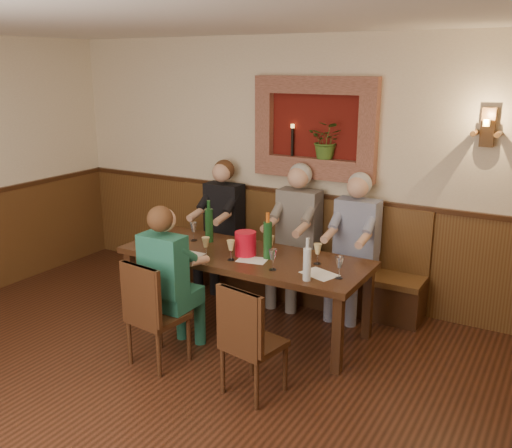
{
  "coord_description": "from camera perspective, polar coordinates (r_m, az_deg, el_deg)",
  "views": [
    {
      "loc": [
        2.67,
        -2.55,
        2.49
      ],
      "look_at": [
        0.1,
        1.9,
        1.05
      ],
      "focal_mm": 40.0,
      "sensor_mm": 36.0,
      "label": 1
    }
  ],
  "objects": [
    {
      "name": "water_bottle",
      "position": [
        4.76,
        5.13,
        -3.94
      ],
      "size": [
        0.09,
        0.09,
        0.37
      ],
      "rotation": [
        0.0,
        0.0,
        -0.36
      ],
      "color": "silver",
      "rests_on": "dining_table"
    },
    {
      "name": "wine_glass_4",
      "position": [
        5.25,
        -2.53,
        -2.64
      ],
      "size": [
        0.08,
        0.08,
        0.19
      ],
      "primitive_type": null,
      "color": "#DEC785",
      "rests_on": "dining_table"
    },
    {
      "name": "person_bench_right",
      "position": [
        5.88,
        9.65,
        -3.26
      ],
      "size": [
        0.44,
        0.54,
        1.46
      ],
      "color": "navy",
      "rests_on": "ground"
    },
    {
      "name": "tasting_sheet_c",
      "position": [
        4.96,
        6.37,
        -4.99
      ],
      "size": [
        0.36,
        0.3,
        0.0
      ],
      "primitive_type": "cube",
      "rotation": [
        0.0,
        0.0,
        -0.34
      ],
      "color": "white",
      "rests_on": "dining_table"
    },
    {
      "name": "person_bench_mid",
      "position": [
        6.12,
        3.89,
        -2.15
      ],
      "size": [
        0.45,
        0.55,
        1.5
      ],
      "color": "#504B49",
      "rests_on": "ground"
    },
    {
      "name": "chair_near_right",
      "position": [
        4.55,
        -0.35,
        -13.63
      ],
      "size": [
        0.47,
        0.47,
        0.92
      ],
      "rotation": [
        0.0,
        0.0,
        -0.18
      ],
      "color": "#33180F",
      "rests_on": "ground"
    },
    {
      "name": "person_chair_front",
      "position": [
        5.05,
        -8.48,
        -6.92
      ],
      "size": [
        0.4,
        0.49,
        1.38
      ],
      "color": "#174351",
      "rests_on": "ground"
    },
    {
      "name": "wine_glass_5",
      "position": [
        5.38,
        1.45,
        -2.17
      ],
      "size": [
        0.08,
        0.08,
        0.19
      ],
      "primitive_type": null,
      "color": "#DEC785",
      "rests_on": "dining_table"
    },
    {
      "name": "wine_glass_2",
      "position": [
        5.17,
        6.17,
        -3.0
      ],
      "size": [
        0.08,
        0.08,
        0.19
      ],
      "primitive_type": null,
      "color": "#DEC785",
      "rests_on": "dining_table"
    },
    {
      "name": "bench",
      "position": [
        6.36,
        3.25,
        -4.27
      ],
      "size": [
        3.0,
        0.45,
        1.11
      ],
      "color": "#381E0F",
      "rests_on": "ground"
    },
    {
      "name": "tasting_sheet_a",
      "position": [
        5.82,
        -8.46,
        -1.93
      ],
      "size": [
        0.25,
        0.18,
        0.0
      ],
      "primitive_type": "cube",
      "rotation": [
        0.0,
        0.0,
        0.0
      ],
      "color": "white",
      "rests_on": "dining_table"
    },
    {
      "name": "room_shell",
      "position": [
        3.74,
        -16.16,
        5.77
      ],
      "size": [
        6.04,
        6.04,
        2.82
      ],
      "color": "beige",
      "rests_on": "ground"
    },
    {
      "name": "tasting_sheet_b",
      "position": [
        5.27,
        -0.37,
        -3.61
      ],
      "size": [
        0.3,
        0.24,
        0.0
      ],
      "primitive_type": "cube",
      "rotation": [
        0.0,
        0.0,
        0.19
      ],
      "color": "white",
      "rests_on": "dining_table"
    },
    {
      "name": "wall_niche",
      "position": [
        6.05,
        6.19,
        9.06
      ],
      "size": [
        1.36,
        0.3,
        1.06
      ],
      "color": "#59120C",
      "rests_on": "ground"
    },
    {
      "name": "tasting_sheet_d",
      "position": [
        5.46,
        -6.68,
        -3.02
      ],
      "size": [
        0.27,
        0.19,
        0.0
      ],
      "primitive_type": "cube",
      "rotation": [
        0.0,
        0.0,
        0.02
      ],
      "color": "white",
      "rests_on": "dining_table"
    },
    {
      "name": "wainscoting",
      "position": [
        4.16,
        -14.78,
        -12.18
      ],
      "size": [
        6.02,
        6.02,
        1.15
      ],
      "color": "#513017",
      "rests_on": "ground"
    },
    {
      "name": "wine_glass_0",
      "position": [
        5.86,
        -6.27,
        -0.76
      ],
      "size": [
        0.08,
        0.08,
        0.19
      ],
      "primitive_type": null,
      "color": "white",
      "rests_on": "dining_table"
    },
    {
      "name": "wine_glass_6",
      "position": [
        4.85,
        8.32,
        -4.34
      ],
      "size": [
        0.08,
        0.08,
        0.19
      ],
      "primitive_type": null,
      "color": "white",
      "rests_on": "dining_table"
    },
    {
      "name": "wall_sconce",
      "position": [
        5.56,
        22.16,
        8.86
      ],
      "size": [
        0.25,
        0.2,
        0.35
      ],
      "color": "#513017",
      "rests_on": "ground"
    },
    {
      "name": "person_bench_left",
      "position": [
        6.58,
        -3.61,
        -1.04
      ],
      "size": [
        0.43,
        0.53,
        1.46
      ],
      "color": "black",
      "rests_on": "ground"
    },
    {
      "name": "dining_table",
      "position": [
        5.46,
        -1.17,
        -3.77
      ],
      "size": [
        2.4,
        0.9,
        0.75
      ],
      "color": "#33180F",
      "rests_on": "ground"
    },
    {
      "name": "wine_glass_1",
      "position": [
        5.86,
        -9.67,
        -0.88
      ],
      "size": [
        0.08,
        0.08,
        0.19
      ],
      "primitive_type": null,
      "color": "#DEC785",
      "rests_on": "dining_table"
    },
    {
      "name": "wine_bottle_green_a",
      "position": [
        5.26,
        1.17,
        -1.56
      ],
      "size": [
        0.1,
        0.1,
        0.44
      ],
      "rotation": [
        0.0,
        0.0,
        0.26
      ],
      "color": "#19471E",
      "rests_on": "dining_table"
    },
    {
      "name": "wine_glass_3",
      "position": [
        5.0,
        1.7,
        -3.59
      ],
      "size": [
        0.08,
        0.08,
        0.19
      ],
      "primitive_type": null,
      "color": "white",
      "rests_on": "dining_table"
    },
    {
      "name": "ground_plane",
      "position": [
        4.46,
        -14.23,
        -18.88
      ],
      "size": [
        6.0,
        6.0,
        0.0
      ],
      "primitive_type": "plane",
      "color": "black",
      "rests_on": "ground"
    },
    {
      "name": "wine_glass_7",
      "position": [
        5.35,
        -5.04,
        -2.32
      ],
      "size": [
        0.08,
        0.08,
        0.19
      ],
      "primitive_type": null,
      "color": "#DEC785",
      "rests_on": "dining_table"
    },
    {
      "name": "chair_near_left",
      "position": [
        5.03,
        -9.84,
        -10.76
      ],
      "size": [
        0.46,
        0.46,
        0.94
      ],
      "rotation": [
        0.0,
        0.0,
        -0.12
      ],
      "color": "#33180F",
      "rests_on": "ground"
    },
    {
      "name": "wine_bottle_green_b",
      "position": [
        5.79,
        -4.72,
        -0.05
      ],
      "size": [
        0.11,
        0.11,
        0.43
      ],
      "rotation": [
        0.0,
        0.0,
        0.35
      ],
      "color": "#19471E",
      "rests_on": "dining_table"
    },
    {
      "name": "spittoon_bucket",
      "position": [
        5.37,
        -1.06,
        -1.97
      ],
      "size": [
        0.23,
        0.23,
        0.23
      ],
      "primitive_type": "cylinder",
      "rotation": [
        0.0,
        0.0,
        0.16
      ],
      "color": "red",
      "rests_on": "dining_table"
    }
  ]
}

